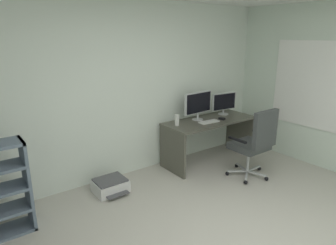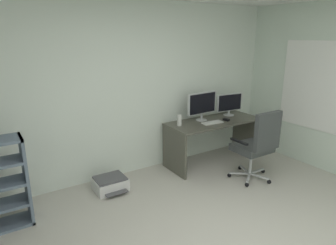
{
  "view_description": "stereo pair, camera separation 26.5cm",
  "coord_description": "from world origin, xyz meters",
  "views": [
    {
      "loc": [
        -1.98,
        -1.37,
        2.07
      ],
      "look_at": [
        0.34,
        1.76,
        0.93
      ],
      "focal_mm": 32.3,
      "sensor_mm": 36.0,
      "label": 1
    },
    {
      "loc": [
        -1.76,
        -1.52,
        2.07
      ],
      "look_at": [
        0.34,
        1.76,
        0.93
      ],
      "focal_mm": 32.3,
      "sensor_mm": 36.0,
      "label": 2
    }
  ],
  "objects": [
    {
      "name": "wall_back",
      "position": [
        0.0,
        2.5,
        1.28
      ],
      "size": [
        5.36,
        0.1,
        2.55
      ],
      "primitive_type": "cube",
      "color": "silver",
      "rests_on": "ground"
    },
    {
      "name": "window_pane",
      "position": [
        2.68,
        1.05,
        1.3
      ],
      "size": [
        0.01,
        1.28,
        1.28
      ],
      "primitive_type": "cube",
      "color": "white"
    },
    {
      "name": "window_frame",
      "position": [
        2.67,
        1.05,
        1.3
      ],
      "size": [
        0.02,
        1.36,
        1.36
      ],
      "primitive_type": "cube",
      "color": "white"
    },
    {
      "name": "desk",
      "position": [
        1.41,
        2.06,
        0.54
      ],
      "size": [
        1.59,
        0.64,
        0.72
      ],
      "color": "#4C4B40",
      "rests_on": "ground"
    },
    {
      "name": "monitor_main",
      "position": [
        1.25,
        2.17,
        0.99
      ],
      "size": [
        0.58,
        0.18,
        0.46
      ],
      "color": "#B2B5B7",
      "rests_on": "desk"
    },
    {
      "name": "monitor_secondary",
      "position": [
        1.85,
        2.17,
        0.94
      ],
      "size": [
        0.5,
        0.18,
        0.38
      ],
      "color": "#B2B5B7",
      "rests_on": "desk"
    },
    {
      "name": "keyboard",
      "position": [
        1.29,
        1.95,
        0.73
      ],
      "size": [
        0.35,
        0.15,
        0.02
      ],
      "primitive_type": "cube",
      "rotation": [
        0.0,
        0.0,
        -0.06
      ],
      "color": "silver",
      "rests_on": "desk"
    },
    {
      "name": "computer_mouse",
      "position": [
        1.58,
        1.94,
        0.74
      ],
      "size": [
        0.08,
        0.11,
        0.03
      ],
      "primitive_type": "cube",
      "rotation": [
        0.0,
        0.0,
        0.17
      ],
      "color": "black",
      "rests_on": "desk"
    },
    {
      "name": "desktop_speaker",
      "position": [
        0.78,
        2.12,
        0.81
      ],
      "size": [
        0.07,
        0.07,
        0.17
      ],
      "primitive_type": "cylinder",
      "color": "silver",
      "rests_on": "desk"
    },
    {
      "name": "office_chair",
      "position": [
        1.49,
        1.19,
        0.58
      ],
      "size": [
        0.62,
        0.63,
        1.07
      ],
      "color": "#B7BABC",
      "rests_on": "ground"
    },
    {
      "name": "printer",
      "position": [
        -0.41,
        2.07,
        0.09
      ],
      "size": [
        0.43,
        0.45,
        0.18
      ],
      "color": "silver",
      "rests_on": "ground"
    }
  ]
}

